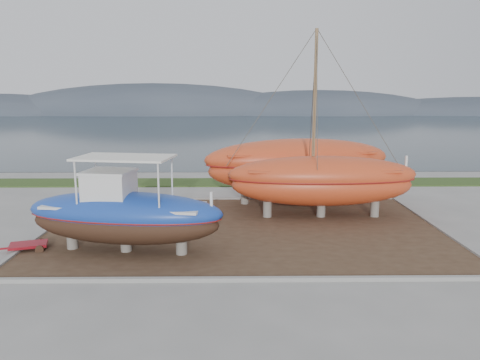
{
  "coord_description": "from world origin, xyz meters",
  "views": [
    {
      "loc": [
        -0.45,
        -17.09,
        6.34
      ],
      "look_at": [
        -0.19,
        4.0,
        2.37
      ],
      "focal_mm": 35.0,
      "sensor_mm": 36.0,
      "label": 1
    }
  ],
  "objects_px": {
    "blue_caique": "(124,205)",
    "orange_bare_hull": "(298,171)",
    "red_trailer": "(29,247)",
    "orange_sailboat": "(324,126)",
    "white_dinghy": "(138,206)"
  },
  "relations": [
    {
      "from": "blue_caique",
      "to": "orange_bare_hull",
      "type": "bearing_deg",
      "value": 56.12
    },
    {
      "from": "orange_bare_hull",
      "to": "red_trailer",
      "type": "bearing_deg",
      "value": -155.43
    },
    {
      "from": "orange_sailboat",
      "to": "blue_caique",
      "type": "bearing_deg",
      "value": -149.52
    },
    {
      "from": "orange_sailboat",
      "to": "orange_bare_hull",
      "type": "xyz_separation_m",
      "value": [
        -0.76,
        3.44,
        -2.86
      ]
    },
    {
      "from": "white_dinghy",
      "to": "red_trailer",
      "type": "relative_size",
      "value": 1.77
    },
    {
      "from": "orange_bare_hull",
      "to": "red_trailer",
      "type": "height_order",
      "value": "orange_bare_hull"
    },
    {
      "from": "white_dinghy",
      "to": "blue_caique",
      "type": "bearing_deg",
      "value": -96.08
    },
    {
      "from": "blue_caique",
      "to": "red_trailer",
      "type": "relative_size",
      "value": 3.73
    },
    {
      "from": "white_dinghy",
      "to": "orange_bare_hull",
      "type": "distance_m",
      "value": 9.33
    },
    {
      "from": "orange_bare_hull",
      "to": "orange_sailboat",
      "type": "bearing_deg",
      "value": -87.68
    },
    {
      "from": "orange_sailboat",
      "to": "red_trailer",
      "type": "bearing_deg",
      "value": -159.07
    },
    {
      "from": "white_dinghy",
      "to": "orange_bare_hull",
      "type": "relative_size",
      "value": 0.35
    },
    {
      "from": "white_dinghy",
      "to": "red_trailer",
      "type": "xyz_separation_m",
      "value": [
        -3.47,
        -4.88,
        -0.48
      ]
    },
    {
      "from": "blue_caique",
      "to": "orange_bare_hull",
      "type": "xyz_separation_m",
      "value": [
        8.03,
        8.62,
        -0.13
      ]
    },
    {
      "from": "orange_sailboat",
      "to": "red_trailer",
      "type": "relative_size",
      "value": 4.47
    }
  ]
}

